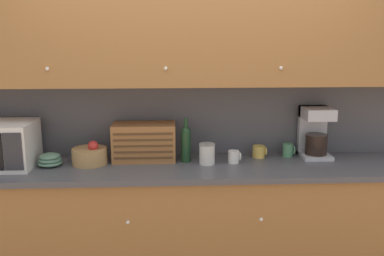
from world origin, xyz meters
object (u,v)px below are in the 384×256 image
wine_bottle (186,142)px  mug (259,152)px  mug_patterned_third (234,157)px  coffee_maker (315,132)px  fruit_basket (90,156)px  storage_canister (207,154)px  bowl_stack_on_counter (50,160)px  bread_box (144,142)px  mug_blue_second (288,150)px

wine_bottle → mug: 0.58m
mug_patterned_third → coffee_maker: coffee_maker is taller
mug → fruit_basket: bearing=-175.2°
wine_bottle → mug: bearing=8.0°
storage_canister → coffee_maker: coffee_maker is taller
bowl_stack_on_counter → storage_canister: bearing=-0.5°
bread_box → mug: bread_box is taller
wine_bottle → storage_canister: 0.18m
bread_box → mug: size_ratio=4.38×
bowl_stack_on_counter → fruit_basket: (0.28, 0.04, 0.02)m
mug → mug_blue_second: mug_blue_second is taller
storage_canister → mug: size_ratio=1.44×
mug_patterned_third → mug_blue_second: mug_blue_second is taller
bread_box → storage_canister: size_ratio=3.03×
mug_blue_second → coffee_maker: (0.20, 0.00, 0.14)m
wine_bottle → mug_blue_second: 0.80m
storage_canister → mug_patterned_third: storage_canister is taller
mug → mug_blue_second: size_ratio=1.01×
fruit_basket → storage_canister: size_ratio=1.66×
wine_bottle → mug_patterned_third: (0.35, -0.05, -0.10)m
mug_blue_second → wine_bottle: bearing=-173.9°
wine_bottle → storage_canister: wine_bottle is taller
bowl_stack_on_counter → mug_patterned_third: size_ratio=1.84×
bread_box → storage_canister: (0.46, -0.13, -0.06)m
storage_canister → mug_patterned_third: (0.20, 0.02, -0.03)m
bowl_stack_on_counter → mug: size_ratio=1.61×
bowl_stack_on_counter → mug_blue_second: 1.78m
storage_canister → mug_blue_second: 0.66m
bowl_stack_on_counter → mug_blue_second: (1.77, 0.15, 0.01)m
wine_bottle → mug: size_ratio=3.11×
mug_patterned_third → mug: 0.25m
mug → mug_patterned_third: bearing=-148.2°
bread_box → coffee_maker: coffee_maker is taller
storage_canister → coffee_maker: (0.84, 0.16, 0.12)m
bowl_stack_on_counter → bread_box: bearing=10.6°
bowl_stack_on_counter → fruit_basket: fruit_basket is taller
mug_patterned_third → mug: bearing=31.8°
bread_box → mug: 0.88m
wine_bottle → mug_patterned_third: wine_bottle is taller
fruit_basket → storage_canister: bearing=-3.1°
wine_bottle → coffee_maker: size_ratio=0.85×
bowl_stack_on_counter → mug_patterned_third: bearing=0.5°
storage_canister → coffee_maker: 0.87m
bowl_stack_on_counter → wine_bottle: size_ratio=0.52×
wine_bottle → bread_box: bearing=169.0°
bread_box → wine_bottle: wine_bottle is taller
fruit_basket → mug: 1.27m
storage_canister → bowl_stack_on_counter: bearing=179.5°
coffee_maker → wine_bottle: bearing=-175.1°
fruit_basket → mug_blue_second: 1.50m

